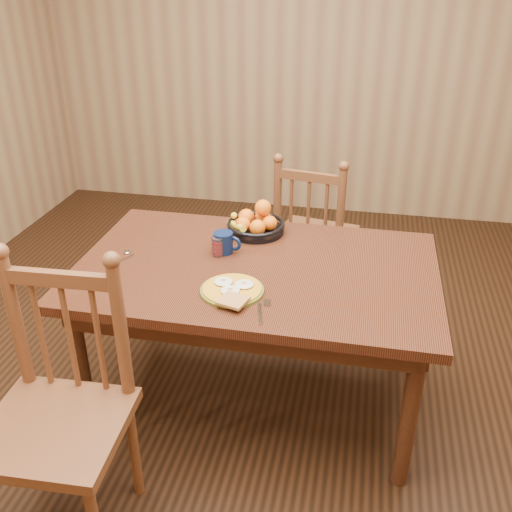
% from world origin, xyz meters
% --- Properties ---
extents(room, '(4.52, 5.02, 2.72)m').
position_xyz_m(room, '(0.00, 0.00, 1.35)').
color(room, black).
rests_on(room, ground).
extents(dining_table, '(1.60, 1.00, 0.75)m').
position_xyz_m(dining_table, '(0.00, 0.00, 0.67)').
color(dining_table, black).
rests_on(dining_table, ground).
extents(chair_far, '(0.52, 0.50, 0.99)m').
position_xyz_m(chair_far, '(0.17, 0.92, 0.48)').
color(chair_far, '#523218').
rests_on(chair_far, ground).
extents(chair_near, '(0.51, 0.49, 1.08)m').
position_xyz_m(chair_near, '(-0.55, -0.82, 0.53)').
color(chair_near, '#523218').
rests_on(chair_near, ground).
extents(breakfast_plate, '(0.26, 0.30, 0.04)m').
position_xyz_m(breakfast_plate, '(-0.05, -0.24, 0.76)').
color(breakfast_plate, '#59601E').
rests_on(breakfast_plate, dining_table).
extents(fork, '(0.05, 0.18, 0.00)m').
position_xyz_m(fork, '(0.10, -0.35, 0.75)').
color(fork, silver).
rests_on(fork, dining_table).
extents(spoon, '(0.06, 0.15, 0.01)m').
position_xyz_m(spoon, '(-0.61, -0.02, 0.75)').
color(spoon, silver).
rests_on(spoon, dining_table).
extents(coffee_mug, '(0.13, 0.09, 0.10)m').
position_xyz_m(coffee_mug, '(-0.17, 0.10, 0.80)').
color(coffee_mug, '#0A1638').
rests_on(coffee_mug, dining_table).
extents(juice_glass, '(0.06, 0.06, 0.09)m').
position_xyz_m(juice_glass, '(-0.19, 0.07, 0.79)').
color(juice_glass, silver).
rests_on(juice_glass, dining_table).
extents(fruit_bowl, '(0.29, 0.29, 0.17)m').
position_xyz_m(fruit_bowl, '(-0.07, 0.35, 0.80)').
color(fruit_bowl, black).
rests_on(fruit_bowl, dining_table).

